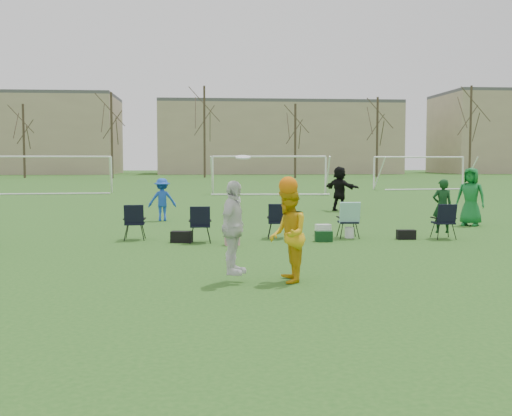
{
  "coord_description": "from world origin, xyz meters",
  "views": [
    {
      "loc": [
        -0.32,
        -9.16,
        2.16
      ],
      "look_at": [
        0.71,
        3.0,
        1.25
      ],
      "focal_mm": 45.0,
      "sensor_mm": 36.0,
      "label": 1
    }
  ],
  "objects": [
    {
      "name": "goal_mid",
      "position": [
        4.0,
        32.0,
        1.92
      ],
      "size": [
        7.4,
        0.63,
        2.46
      ],
      "rotation": [
        0.0,
        0.0,
        -0.07
      ],
      "color": "white",
      "rests_on": "ground"
    },
    {
      "name": "ground",
      "position": [
        0.0,
        0.0,
        0.0
      ],
      "size": [
        260.0,
        260.0,
        0.0
      ],
      "primitive_type": "plane",
      "color": "#25561A",
      "rests_on": "ground"
    },
    {
      "name": "goal_right",
      "position": [
        16.0,
        38.0,
        1.92
      ],
      "size": [
        7.35,
        1.14,
        2.46
      ],
      "rotation": [
        0.0,
        0.0,
        0.14
      ],
      "color": "white",
      "rests_on": "ground"
    },
    {
      "name": "center_contest",
      "position": [
        0.79,
        2.0,
        0.92
      ],
      "size": [
        1.66,
        1.05,
        2.25
      ],
      "color": "white",
      "rests_on": "ground"
    },
    {
      "name": "fielder_green_far",
      "position": [
        8.52,
        11.28,
        0.96
      ],
      "size": [
        1.12,
        1.06,
        1.93
      ],
      "primitive_type": "imported",
      "rotation": [
        0.0,
        0.0,
        -0.65
      ],
      "color": "#12692A",
      "rests_on": "ground"
    },
    {
      "name": "tree_line",
      "position": [
        0.24,
        69.85,
        5.09
      ],
      "size": [
        110.28,
        3.28,
        11.4
      ],
      "color": "#382B21",
      "rests_on": "ground"
    },
    {
      "name": "goal_left",
      "position": [
        -10.0,
        34.0,
        1.92
      ],
      "size": [
        7.39,
        0.76,
        2.46
      ],
      "rotation": [
        0.0,
        0.0,
        0.09
      ],
      "color": "white",
      "rests_on": "ground"
    },
    {
      "name": "fielder_black",
      "position": [
        5.51,
        17.64,
        0.95
      ],
      "size": [
        1.49,
        1.76,
        1.91
      ],
      "primitive_type": "imported",
      "rotation": [
        0.0,
        0.0,
        2.2
      ],
      "color": "black",
      "rests_on": "ground"
    },
    {
      "name": "sideline_setup",
      "position": [
        2.46,
        8.11,
        0.5
      ],
      "size": [
        9.07,
        2.23,
        1.64
      ],
      "color": "#0E3515",
      "rests_on": "ground"
    },
    {
      "name": "fielder_blue",
      "position": [
        -1.74,
        13.85,
        0.76
      ],
      "size": [
        1.03,
        0.65,
        1.52
      ],
      "primitive_type": "imported",
      "rotation": [
        0.0,
        0.0,
        3.23
      ],
      "color": "#1846B9",
      "rests_on": "ground"
    },
    {
      "name": "building_row",
      "position": [
        6.73,
        96.0,
        5.99
      ],
      "size": [
        126.0,
        16.0,
        13.0
      ],
      "color": "tan",
      "rests_on": "ground"
    }
  ]
}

